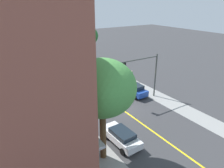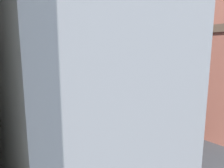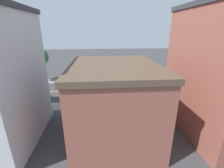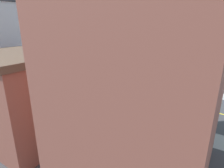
# 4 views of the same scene
# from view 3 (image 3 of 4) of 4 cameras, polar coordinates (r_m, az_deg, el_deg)

# --- Properties ---
(ground_plane) EXTENTS (140.00, 140.00, 0.00)m
(ground_plane) POSITION_cam_3_polar(r_m,az_deg,el_deg) (31.47, 9.41, -1.71)
(ground_plane) COLOR #38383A
(sidewalk_left) EXTENTS (2.63, 126.00, 0.01)m
(sidewalk_left) POSITION_cam_3_polar(r_m,az_deg,el_deg) (25.85, 12.77, -6.74)
(sidewalk_left) COLOR gray
(sidewalk_left) RESTS_ON ground
(sidewalk_right) EXTENTS (2.63, 126.00, 0.01)m
(sidewalk_right) POSITION_cam_3_polar(r_m,az_deg,el_deg) (37.32, 7.10, 1.80)
(sidewalk_right) COLOR gray
(sidewalk_right) RESTS_ON ground
(road_centerline_stripe) EXTENTS (0.20, 126.00, 0.00)m
(road_centerline_stripe) POSITION_cam_3_polar(r_m,az_deg,el_deg) (31.46, 9.41, -1.70)
(road_centerline_stripe) COLOR yellow
(road_centerline_stripe) RESTS_ON ground
(pale_office_building) EXTENTS (12.67, 7.65, 13.81)m
(pale_office_building) POSITION_cam_3_polar(r_m,az_deg,el_deg) (20.07, 35.78, 3.45)
(pale_office_building) COLOR #935142
(pale_office_building) RESTS_ON ground
(brick_apartment_block) EXTENTS (11.25, 8.69, 8.01)m
(brick_apartment_block) POSITION_cam_3_polar(r_m,az_deg,el_deg) (16.42, 0.86, -6.45)
(brick_apartment_block) COLOR #935142
(brick_apartment_block) RESTS_ON ground
(street_tree_left_near) EXTENTS (4.65, 4.65, 7.58)m
(street_tree_left_near) POSITION_cam_3_polar(r_m,az_deg,el_deg) (37.33, -25.92, 8.82)
(street_tree_left_near) COLOR brown
(street_tree_left_near) RESTS_ON ground
(street_tree_left_far) EXTENTS (5.18, 5.18, 8.63)m
(street_tree_left_far) POSITION_cam_3_polar(r_m,az_deg,el_deg) (26.74, 26.91, 6.97)
(street_tree_left_far) COLOR brown
(street_tree_left_far) RESTS_ON ground
(fire_hydrant) EXTENTS (0.44, 0.24, 0.81)m
(fire_hydrant) POSITION_cam_3_polar(r_m,az_deg,el_deg) (25.43, 5.58, -5.79)
(fire_hydrant) COLOR yellow
(fire_hydrant) RESTS_ON ground
(parking_meter) EXTENTS (0.12, 0.18, 1.45)m
(parking_meter) POSITION_cam_3_polar(r_m,az_deg,el_deg) (25.11, -13.72, -5.25)
(parking_meter) COLOR #4C4C51
(parking_meter) RESTS_ON ground
(traffic_light_mast) EXTENTS (5.72, 0.32, 6.04)m
(traffic_light_mast) POSITION_cam_3_polar(r_m,az_deg,el_deg) (34.16, 7.47, 7.33)
(traffic_light_mast) COLOR #474C47
(traffic_light_mast) RESTS_ON ground
(street_lamp) EXTENTS (0.70, 0.36, 5.71)m
(street_lamp) POSITION_cam_3_polar(r_m,az_deg,el_deg) (26.84, -30.76, 0.16)
(street_lamp) COLOR #38383D
(street_lamp) RESTS_ON ground
(red_sedan_right_curb) EXTENTS (2.27, 4.53, 1.62)m
(red_sedan_right_curb) POSITION_cam_3_polar(r_m,az_deg,el_deg) (34.03, -8.61, 1.46)
(red_sedan_right_curb) COLOR red
(red_sedan_right_curb) RESTS_ON ground
(white_sedan_left_curb) EXTENTS (2.06, 4.43, 1.40)m
(white_sedan_left_curb) POSITION_cam_3_polar(r_m,az_deg,el_deg) (29.85, 21.89, -2.54)
(white_sedan_left_curb) COLOR silver
(white_sedan_left_curb) RESTS_ON ground
(silver_sedan_right_curb) EXTENTS (2.01, 4.77, 1.46)m
(silver_sedan_right_curb) POSITION_cam_3_polar(r_m,az_deg,el_deg) (37.22, -29.09, 0.63)
(silver_sedan_right_curb) COLOR #B7BABF
(silver_sedan_right_curb) RESTS_ON ground
(blue_sedan_right_curb) EXTENTS (2.08, 4.34, 1.63)m
(blue_sedan_right_curb) POSITION_cam_3_polar(r_m,az_deg,el_deg) (34.33, 4.46, 1.79)
(blue_sedan_right_curb) COLOR #1E429E
(blue_sedan_right_curb) RESTS_ON ground
(green_sedan_left_curb) EXTENTS (2.09, 4.73, 1.42)m
(green_sedan_left_curb) POSITION_cam_3_polar(r_m,az_deg,el_deg) (26.91, -12.06, -3.85)
(green_sedan_left_curb) COLOR #196638
(green_sedan_left_curb) RESTS_ON ground
(white_pickup_truck) EXTENTS (2.37, 6.06, 1.80)m
(white_pickup_truck) POSITION_cam_3_polar(r_m,az_deg,el_deg) (29.64, -29.82, -3.61)
(white_pickup_truck) COLOR silver
(white_pickup_truck) RESTS_ON ground
(pedestrian_green_shirt) EXTENTS (0.30, 0.30, 1.85)m
(pedestrian_green_shirt) POSITION_cam_3_polar(r_m,az_deg,el_deg) (36.74, -3.11, 3.27)
(pedestrian_green_shirt) COLOR black
(pedestrian_green_shirt) RESTS_ON ground
(pedestrian_red_shirt) EXTENTS (0.36, 0.36, 1.76)m
(pedestrian_red_shirt) POSITION_cam_3_polar(r_m,az_deg,el_deg) (24.36, -15.05, -6.21)
(pedestrian_red_shirt) COLOR black
(pedestrian_red_shirt) RESTS_ON ground
(pedestrian_yellow_shirt) EXTENTS (0.31, 0.31, 1.78)m
(pedestrian_yellow_shirt) POSITION_cam_3_polar(r_m,az_deg,el_deg) (36.01, -1.60, 2.87)
(pedestrian_yellow_shirt) COLOR black
(pedestrian_yellow_shirt) RESTS_ON ground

